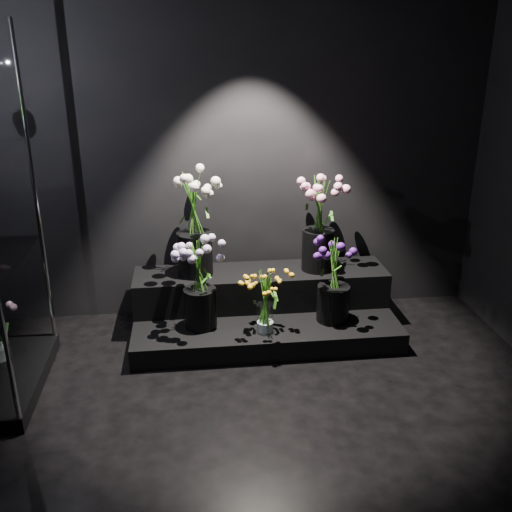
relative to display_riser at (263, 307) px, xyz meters
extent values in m
plane|color=black|center=(-0.19, -1.60, -0.18)|extent=(4.00, 4.00, 0.00)
plane|color=black|center=(-0.19, 0.40, 1.22)|extent=(4.00, 0.00, 4.00)
cube|color=black|center=(0.00, -0.10, -0.10)|extent=(1.99, 0.88, 0.17)
cube|color=black|center=(0.00, 0.12, 0.12)|extent=(1.99, 0.44, 0.28)
cylinder|color=white|center=(-0.03, -0.36, 0.09)|extent=(0.13, 0.13, 0.22)
cylinder|color=black|center=(-0.49, -0.22, 0.13)|extent=(0.24, 0.24, 0.30)
cylinder|color=black|center=(0.50, -0.24, 0.12)|extent=(0.24, 0.24, 0.28)
cylinder|color=black|center=(-0.51, 0.12, 0.43)|extent=(0.27, 0.27, 0.34)
cylinder|color=black|center=(0.45, 0.11, 0.42)|extent=(0.25, 0.25, 0.33)
camera|label=1|loc=(-0.53, -4.00, 1.98)|focal=40.00mm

